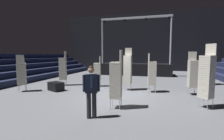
{
  "coord_description": "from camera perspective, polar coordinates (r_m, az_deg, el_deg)",
  "views": [
    {
      "loc": [
        1.9,
        -7.73,
        2.1
      ],
      "look_at": [
        -0.03,
        -0.49,
        1.4
      ],
      "focal_mm": 25.07,
      "sensor_mm": 36.0,
      "label": 1
    }
  ],
  "objects": [
    {
      "name": "chair_stack_mid_centre",
      "position": [
        13.32,
        32.53,
        0.41
      ],
      "size": [
        0.49,
        0.49,
        2.31
      ],
      "rotation": [
        0.0,
        0.0,
        4.59
      ],
      "color": "#B2B5BA",
      "rests_on": "ground_plane"
    },
    {
      "name": "man_with_tie",
      "position": [
        5.25,
        -7.54,
        -6.79
      ],
      "size": [
        0.56,
        0.37,
        1.76
      ],
      "rotation": [
        0.0,
        0.0,
        3.54
      ],
      "color": "black",
      "rests_on": "ground_plane"
    },
    {
      "name": "chair_stack_mid_left",
      "position": [
        11.47,
        -17.47,
        0.55
      ],
      "size": [
        0.55,
        0.55,
        2.39
      ],
      "rotation": [
        0.0,
        0.0,
        1.89
      ],
      "color": "#B2B5BA",
      "rests_on": "ground_plane"
    },
    {
      "name": "ground_plane",
      "position": [
        8.25,
        1.08,
        -9.78
      ],
      "size": [
        22.0,
        30.0,
        0.1
      ],
      "primitive_type": "cube",
      "color": "#515459"
    },
    {
      "name": "chair_stack_aisle_left",
      "position": [
        10.5,
        -30.11,
        -1.03
      ],
      "size": [
        0.61,
        0.61,
        2.14
      ],
      "rotation": [
        0.0,
        0.0,
        0.61
      ],
      "color": "#B2B5BA",
      "rests_on": "ground_plane"
    },
    {
      "name": "chair_stack_front_right",
      "position": [
        9.35,
        27.4,
        -1.09
      ],
      "size": [
        0.48,
        0.48,
        2.31
      ],
      "rotation": [
        0.0,
        0.0,
        3.25
      ],
      "color": "#B2B5BA",
      "rests_on": "ground_plane"
    },
    {
      "name": "chair_stack_front_left",
      "position": [
        7.24,
        31.28,
        -1.95
      ],
      "size": [
        0.62,
        0.62,
        2.56
      ],
      "rotation": [
        0.0,
        0.0,
        2.35
      ],
      "color": "#B2B5BA",
      "rests_on": "ground_plane"
    },
    {
      "name": "equipment_road_case",
      "position": [
        10.0,
        -19.77,
        -5.62
      ],
      "size": [
        1.07,
        0.92,
        0.51
      ],
      "primitive_type": "cube",
      "rotation": [
        0.0,
        0.0,
        -0.43
      ],
      "color": "black",
      "rests_on": "ground_plane"
    },
    {
      "name": "chair_stack_rear_centre",
      "position": [
        6.18,
        1.5,
        -3.48
      ],
      "size": [
        0.46,
        0.46,
        2.31
      ],
      "rotation": [
        0.0,
        0.0,
        1.62
      ],
      "color": "#B2B5BA",
      "rests_on": "ground_plane"
    },
    {
      "name": "chair_stack_rear_left",
      "position": [
        9.49,
        5.73,
        0.34
      ],
      "size": [
        0.46,
        0.46,
        2.56
      ],
      "rotation": [
        0.0,
        0.0,
        3.11
      ],
      "color": "#B2B5BA",
      "rests_on": "ground_plane"
    },
    {
      "name": "chair_stack_rear_right",
      "position": [
        9.19,
        14.36,
        -1.02
      ],
      "size": [
        0.48,
        0.48,
        2.22
      ],
      "rotation": [
        0.0,
        0.0,
        4.81
      ],
      "color": "#B2B5BA",
      "rests_on": "ground_plane"
    },
    {
      "name": "stage_riser",
      "position": [
        17.37,
        8.58,
        0.65
      ],
      "size": [
        7.43,
        2.63,
        5.98
      ],
      "color": "black",
      "rests_on": "ground_plane"
    },
    {
      "name": "chair_stack_mid_right",
      "position": [
        10.64,
        -5.37,
        -0.49
      ],
      "size": [
        0.53,
        0.53,
        2.05
      ],
      "rotation": [
        0.0,
        0.0,
        1.82
      ],
      "color": "#B2B5BA",
      "rests_on": "ground_plane"
    },
    {
      "name": "arena_end_wall",
      "position": [
        22.89,
        10.25,
        9.99
      ],
      "size": [
        22.0,
        0.3,
        8.0
      ],
      "primitive_type": "cube",
      "color": "black",
      "rests_on": "ground_plane"
    }
  ]
}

